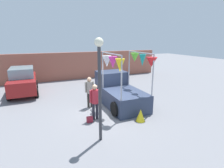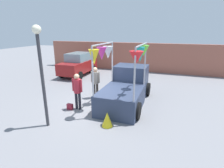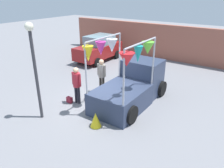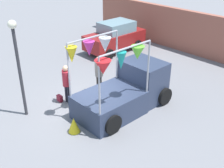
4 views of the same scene
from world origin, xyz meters
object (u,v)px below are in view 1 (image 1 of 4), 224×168
person_vendor (90,89)px  street_lamp (100,76)px  person_customer (95,99)px  folded_kite_bundle_sunflower (141,115)px  parked_car (23,81)px  vendor_truck (118,89)px  handbag (90,119)px

person_vendor → street_lamp: size_ratio=0.46×
person_customer → folded_kite_bundle_sunflower: (1.92, -1.06, -0.77)m
parked_car → folded_kite_bundle_sunflower: size_ratio=6.67×
street_lamp → vendor_truck: bearing=55.5°
person_customer → person_vendor: bearing=82.7°
person_customer → street_lamp: bearing=-101.9°
street_lamp → person_customer: bearing=78.1°
vendor_truck → person_customer: (-1.98, -1.64, 0.18)m
folded_kite_bundle_sunflower → person_vendor: bearing=122.6°
vendor_truck → street_lamp: 4.49m
vendor_truck → person_vendor: size_ratio=2.34×
vendor_truck → handbag: bearing=-141.7°
parked_car → vendor_truck: bearing=-39.2°
parked_car → street_lamp: 8.55m
vendor_truck → folded_kite_bundle_sunflower: 2.76m
person_customer → handbag: person_customer is taller
vendor_truck → handbag: (-2.33, -1.84, -0.75)m
person_customer → person_vendor: (0.21, 1.62, 0.01)m
handbag → person_customer: bearing=29.7°
handbag → folded_kite_bundle_sunflower: (2.27, -0.86, 0.16)m
parked_car → person_vendor: parked_car is taller
folded_kite_bundle_sunflower → person_customer: bearing=151.2°
vendor_truck → street_lamp: bearing=-124.5°
folded_kite_bundle_sunflower → street_lamp: bearing=-162.1°
vendor_truck → handbag: 3.06m
folded_kite_bundle_sunflower → parked_car: bearing=126.9°
vendor_truck → street_lamp: size_ratio=1.07×
vendor_truck → person_customer: size_ratio=2.36×
vendor_truck → person_vendor: bearing=-179.3°
person_customer → handbag: 1.01m
parked_car → street_lamp: bearing=-68.9°
parked_car → folded_kite_bundle_sunflower: (5.32, -7.09, -0.64)m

